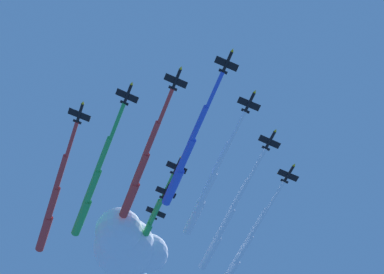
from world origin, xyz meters
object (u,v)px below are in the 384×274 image
(jet_starboard_inner, at_px, (140,172))
(jet_lead, at_px, (185,159))
(jet_trail_port, at_px, (143,241))
(jet_starboard_mid, at_px, (91,190))
(jet_port_inner, at_px, (206,191))
(jet_starboard_outer, at_px, (52,206))
(jet_trail_starboard, at_px, (133,262))
(jet_port_mid, at_px, (223,227))
(jet_port_outer, at_px, (242,252))

(jet_starboard_inner, bearing_deg, jet_lead, -117.18)
(jet_lead, height_order, jet_trail_port, jet_trail_port)
(jet_lead, bearing_deg, jet_starboard_inner, 62.82)
(jet_starboard_mid, bearing_deg, jet_starboard_inner, -122.19)
(jet_lead, xyz_separation_m, jet_trail_port, (48.25, 13.47, 2.42))
(jet_lead, relative_size, jet_trail_port, 1.01)
(jet_starboard_inner, bearing_deg, jet_port_inner, -75.07)
(jet_starboard_outer, bearing_deg, jet_trail_port, -63.33)
(jet_trail_starboard, bearing_deg, jet_starboard_outer, 131.95)
(jet_port_inner, distance_m, jet_trail_starboard, 51.87)
(jet_starboard_mid, height_order, jet_trail_port, jet_trail_port)
(jet_port_inner, height_order, jet_trail_starboard, jet_trail_starboard)
(jet_starboard_outer, bearing_deg, jet_lead, -119.80)
(jet_lead, bearing_deg, jet_port_inner, -32.84)
(jet_port_mid, height_order, jet_trail_port, jet_trail_port)
(jet_starboard_inner, bearing_deg, jet_starboard_mid, 57.81)
(jet_port_inner, relative_size, jet_starboard_mid, 0.94)
(jet_port_outer, bearing_deg, jet_lead, 148.84)
(jet_port_inner, xyz_separation_m, jet_trail_starboard, (44.12, 27.27, 0.54))
(jet_lead, xyz_separation_m, jet_port_mid, (34.73, -19.58, 0.63))
(jet_port_inner, bearing_deg, jet_starboard_mid, 84.33)
(jet_starboard_mid, height_order, jet_port_outer, jet_port_outer)
(jet_port_inner, bearing_deg, jet_starboard_outer, 77.67)
(jet_starboard_outer, bearing_deg, jet_port_mid, -85.62)
(jet_port_mid, xyz_separation_m, jet_starboard_outer, (-5.42, 70.76, -1.44))
(jet_lead, bearing_deg, jet_starboard_outer, 60.20)
(jet_port_mid, height_order, jet_starboard_outer, jet_port_mid)
(jet_port_outer, bearing_deg, jet_port_mid, 144.90)
(jet_starboard_mid, bearing_deg, jet_port_mid, -75.48)
(jet_lead, relative_size, jet_port_outer, 0.96)
(jet_port_inner, bearing_deg, jet_port_outer, -30.33)
(jet_starboard_inner, height_order, jet_port_mid, jet_port_mid)
(jet_trail_starboard, bearing_deg, jet_port_outer, -103.09)
(jet_port_mid, relative_size, jet_trail_port, 1.08)
(jet_starboard_mid, relative_size, jet_port_outer, 1.03)
(jet_trail_port, xyz_separation_m, jet_trail_starboard, (11.76, 3.54, -1.15))
(jet_starboard_mid, distance_m, jet_starboard_outer, 18.04)
(jet_trail_port, distance_m, jet_trail_starboard, 12.34)
(jet_port_outer, bearing_deg, jet_starboard_inner, 131.00)
(jet_starboard_mid, xyz_separation_m, jet_trail_port, (27.80, -22.11, 1.26))
(jet_port_mid, xyz_separation_m, jet_trail_starboard, (25.28, 36.60, 0.65))
(jet_port_outer, distance_m, jet_trail_starboard, 47.97)
(jet_port_inner, relative_size, jet_trail_port, 1.02)
(jet_starboard_inner, height_order, jet_port_outer, jet_port_outer)
(jet_starboard_mid, xyz_separation_m, jet_port_outer, (28.70, -65.29, 0.24))
(jet_starboard_mid, xyz_separation_m, jet_starboard_outer, (8.87, 15.59, -1.96))
(jet_trail_port, height_order, jet_trail_starboard, jet_trail_port)
(jet_port_inner, xyz_separation_m, jet_starboard_outer, (13.42, 61.43, -1.55))
(jet_starboard_inner, bearing_deg, jet_trail_starboard, 0.17)
(jet_lead, height_order, jet_port_mid, jet_port_mid)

